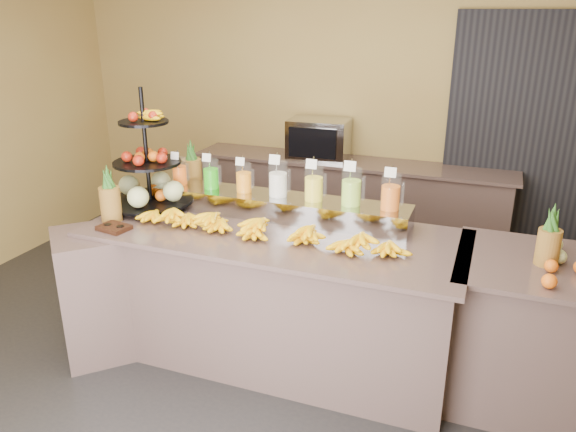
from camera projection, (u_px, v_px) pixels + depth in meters
The scene contains 20 objects.
ground at pixel (257, 376), 3.74m from camera, with size 6.00×6.00×0.00m, color black.
room_envelope at pixel (326, 77), 3.72m from camera, with size 6.04×5.02×2.82m.
buffet_counter at pixel (256, 294), 3.85m from camera, with size 2.75×1.25×0.93m.
right_counter at pixel (542, 335), 3.36m from camera, with size 1.08×0.88×0.93m.
back_ledge at pixel (348, 206), 5.55m from camera, with size 3.10×0.55×0.93m.
pitcher_tray at pixel (278, 206), 3.93m from camera, with size 1.85×0.30×0.15m, color gray.
juice_pitcher_orange_a at pixel (180, 173), 4.13m from camera, with size 0.11×0.11×0.26m.
juice_pitcher_green at pixel (211, 176), 4.04m from camera, with size 0.11×0.12×0.28m.
juice_pitcher_orange_b at pixel (244, 179), 3.95m from camera, with size 0.11×0.12×0.27m.
juice_pitcher_milk at pixel (278, 181), 3.86m from camera, with size 0.13×0.14×0.32m.
juice_pitcher_lemon at pixel (314, 185), 3.78m from camera, with size 0.13×0.13×0.31m.
juice_pitcher_lime at pixel (351, 189), 3.69m from camera, with size 0.13×0.14×0.32m.
juice_pitcher_orange_c at pixel (391, 194), 3.60m from camera, with size 0.13×0.13×0.31m.
banana_heap at pixel (261, 225), 3.60m from camera, with size 1.88×0.17×0.16m.
fruit_stand at pixel (153, 179), 4.04m from camera, with size 0.65×0.65×0.87m.
condiment_caddy at pixel (114, 228), 3.70m from camera, with size 0.20×0.15×0.03m, color black.
pineapple_left_a at pixel (110, 200), 3.82m from camera, with size 0.14×0.14×0.40m.
pineapple_left_b at pixel (192, 173), 4.37m from camera, with size 0.15×0.15×0.44m.
right_fruit_pile at pixel (574, 266), 3.03m from camera, with size 0.40×0.38×0.21m.
oven_warmer at pixel (319, 139), 5.43m from camera, with size 0.57×0.40×0.38m, color gray.
Camera 1 is at (1.30, -2.86, 2.31)m, focal length 35.00 mm.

